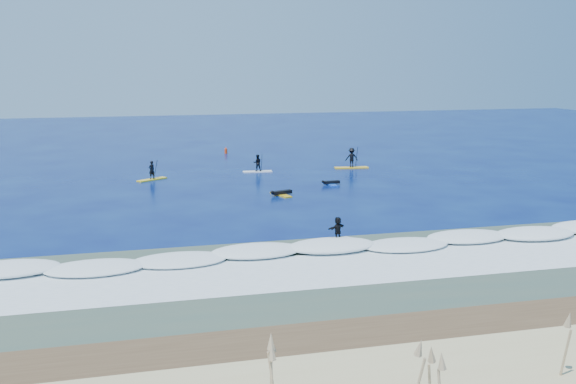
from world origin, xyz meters
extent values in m
plane|color=#040D4C|center=(0.00, 0.00, 0.00)|extent=(160.00, 160.00, 0.00)
cube|color=#4B3823|center=(0.00, -21.50, 0.00)|extent=(90.00, 5.00, 0.08)
cube|color=#394E41|center=(0.00, -14.00, 0.01)|extent=(90.00, 13.00, 0.01)
cube|color=white|center=(0.00, -10.00, 0.00)|extent=(40.00, 6.00, 0.30)
cube|color=silver|center=(0.00, -13.00, 0.00)|extent=(34.00, 5.00, 0.02)
cube|color=yellow|center=(-7.55, 13.24, 0.04)|extent=(2.59, 2.04, 0.09)
imported|color=black|center=(-7.55, 13.24, 0.86)|extent=(0.67, 0.62, 1.53)
cylinder|color=black|center=(-7.22, 13.47, 0.80)|extent=(0.38, 0.53, 1.79)
cube|color=black|center=(-7.22, 13.47, -0.04)|extent=(0.11, 0.03, 0.27)
cube|color=white|center=(1.84, 15.02, 0.04)|extent=(2.65, 0.80, 0.09)
imported|color=black|center=(1.84, 15.02, 0.84)|extent=(0.76, 0.61, 1.51)
cylinder|color=black|center=(2.24, 15.00, 0.79)|extent=(0.07, 0.60, 1.75)
cube|color=black|center=(2.24, 15.00, -0.04)|extent=(0.10, 0.03, 0.26)
cube|color=yellow|center=(10.83, 15.11, 0.05)|extent=(3.22, 1.12, 0.11)
imported|color=black|center=(10.83, 15.11, 1.01)|extent=(1.24, 0.80, 1.81)
cylinder|color=black|center=(11.30, 15.06, 0.95)|extent=(0.12, 0.73, 2.11)
cube|color=black|center=(11.30, 15.06, -0.05)|extent=(0.13, 0.03, 0.32)
cube|color=gold|center=(1.58, 4.50, 0.05)|extent=(1.29, 2.31, 0.11)
cube|color=black|center=(1.68, 4.54, 0.23)|extent=(1.60, 0.89, 0.26)
sphere|color=black|center=(0.86, 4.25, 0.34)|extent=(0.26, 0.26, 0.26)
cube|color=blue|center=(6.45, 7.65, 0.05)|extent=(0.69, 2.00, 0.09)
cube|color=black|center=(6.54, 7.66, 0.21)|extent=(1.38, 0.47, 0.22)
sphere|color=black|center=(5.78, 7.59, 0.30)|extent=(0.22, 0.22, 0.22)
cube|color=white|center=(1.61, -9.02, 0.20)|extent=(1.95, 1.45, 0.10)
imported|color=black|center=(1.61, -9.02, 0.91)|extent=(1.24, 0.95, 1.31)
cylinder|color=red|center=(0.79, 27.48, 0.25)|extent=(0.31, 0.31, 0.51)
cone|color=red|center=(0.79, 27.48, 0.63)|extent=(0.22, 0.22, 0.25)
camera|label=1|loc=(-8.98, -41.10, 9.79)|focal=40.00mm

